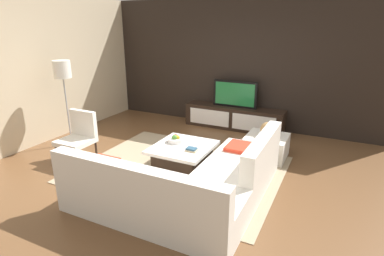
{
  "coord_description": "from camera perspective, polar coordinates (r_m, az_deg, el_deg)",
  "views": [
    {
      "loc": [
        2.11,
        -4.08,
        2.29
      ],
      "look_at": [
        -0.09,
        0.42,
        0.59
      ],
      "focal_mm": 29.2,
      "sensor_mm": 36.0,
      "label": 1
    }
  ],
  "objects": [
    {
      "name": "accent_chair_near",
      "position": [
        5.66,
        -19.93,
        -1.0
      ],
      "size": [
        0.53,
        0.53,
        0.87
      ],
      "rotation": [
        0.0,
        0.0,
        -0.06
      ],
      "color": "black",
      "rests_on": "ground"
    },
    {
      "name": "decorative_ball",
      "position": [
        5.59,
        13.66,
        -0.2
      ],
      "size": [
        0.25,
        0.25,
        0.25
      ],
      "primitive_type": "sphere",
      "color": "#AD8451",
      "rests_on": "ottoman"
    },
    {
      "name": "floor_lamp",
      "position": [
        6.32,
        -22.54,
        8.96
      ],
      "size": [
        0.31,
        0.31,
        1.63
      ],
      "color": "#A5A5AA",
      "rests_on": "ground"
    },
    {
      "name": "ground_plane",
      "position": [
        5.13,
        -1.19,
        -7.77
      ],
      "size": [
        14.0,
        14.0,
        0.0
      ],
      "primitive_type": "plane",
      "color": "brown"
    },
    {
      "name": "book_stack",
      "position": [
        4.89,
        -0.06,
        -3.95
      ],
      "size": [
        0.18,
        0.13,
        0.05
      ],
      "color": "#CCB78C",
      "rests_on": "coffee_table"
    },
    {
      "name": "sectional_couch",
      "position": [
        4.13,
        -0.33,
        -10.29
      ],
      "size": [
        2.28,
        2.39,
        0.83
      ],
      "color": "white",
      "rests_on": "ground"
    },
    {
      "name": "media_console",
      "position": [
        7.11,
        7.65,
        1.9
      ],
      "size": [
        2.22,
        0.46,
        0.5
      ],
      "color": "black",
      "rests_on": "ground"
    },
    {
      "name": "area_rug",
      "position": [
        5.17,
        -2.19,
        -7.5
      ],
      "size": [
        3.18,
        2.56,
        0.01
      ],
      "primitive_type": "cube",
      "color": "tan",
      "rests_on": "ground"
    },
    {
      "name": "ottoman",
      "position": [
        5.7,
        13.4,
        -3.31
      ],
      "size": [
        0.7,
        0.7,
        0.4
      ],
      "primitive_type": "cube",
      "color": "white",
      "rests_on": "ground"
    },
    {
      "name": "fruit_bowl",
      "position": [
        5.25,
        -2.96,
        -2.1
      ],
      "size": [
        0.28,
        0.28,
        0.13
      ],
      "color": "silver",
      "rests_on": "coffee_table"
    },
    {
      "name": "coffee_table",
      "position": [
        5.17,
        -1.69,
        -5.11
      ],
      "size": [
        0.92,
        1.0,
        0.38
      ],
      "color": "black",
      "rests_on": "ground"
    },
    {
      "name": "feature_wall_back",
      "position": [
        7.16,
        8.85,
        11.38
      ],
      "size": [
        6.4,
        0.12,
        2.8
      ],
      "primitive_type": "cube",
      "color": "black",
      "rests_on": "ground"
    },
    {
      "name": "television",
      "position": [
        6.98,
        7.85,
        6.18
      ],
      "size": [
        0.99,
        0.06,
        0.59
      ],
      "color": "black",
      "rests_on": "media_console"
    },
    {
      "name": "side_wall_left",
      "position": [
        6.88,
        -25.24,
        9.55
      ],
      "size": [
        0.12,
        5.2,
        2.8
      ],
      "primitive_type": "cube",
      "color": "beige",
      "rests_on": "ground"
    }
  ]
}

